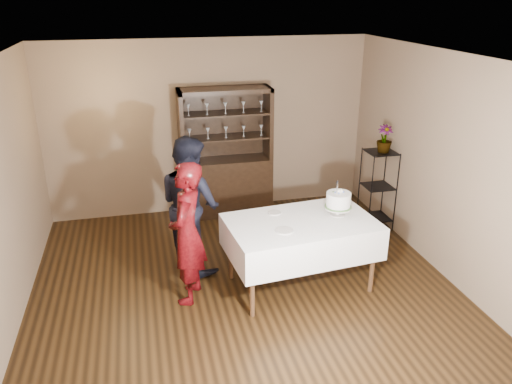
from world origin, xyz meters
TOP-DOWN VIEW (x-y plane):
  - floor at (0.00, 0.00)m, footprint 5.00×5.00m
  - ceiling at (0.00, 0.00)m, footprint 5.00×5.00m
  - back_wall at (0.00, 2.50)m, footprint 5.00×0.02m
  - wall_right at (2.50, 0.00)m, footprint 0.02×5.00m
  - china_hutch at (0.20, 2.25)m, footprint 1.40×0.48m
  - plant_etagere at (2.28, 1.20)m, footprint 0.42×0.42m
  - cake_table at (0.66, -0.08)m, footprint 1.80×1.21m
  - woman at (-0.66, -0.04)m, footprint 0.58×0.70m
  - man at (-0.54, 0.68)m, footprint 1.00×1.07m
  - cake at (1.13, -0.02)m, footprint 0.35×0.35m
  - plate_near at (0.40, -0.28)m, footprint 0.22×0.22m
  - plate_far at (0.42, 0.20)m, footprint 0.16×0.16m
  - potted_plant at (2.30, 1.17)m, footprint 0.24×0.24m

SIDE VIEW (x-z plane):
  - floor at x=0.00m, z-range 0.00..0.00m
  - plant_etagere at x=2.28m, z-range 0.05..1.25m
  - cake_table at x=0.66m, z-range 0.23..1.08m
  - china_hutch at x=0.20m, z-range -0.34..1.66m
  - woman at x=-0.66m, z-range 0.00..1.66m
  - plate_near at x=0.40m, z-range 0.86..0.87m
  - plate_far at x=0.42m, z-range 0.86..0.87m
  - man at x=-0.54m, z-range 0.00..1.74m
  - cake at x=1.13m, z-range 0.81..1.26m
  - back_wall at x=0.00m, z-range 0.00..2.70m
  - wall_right at x=2.50m, z-range 0.00..2.70m
  - potted_plant at x=2.30m, z-range 1.19..1.58m
  - ceiling at x=0.00m, z-range 2.70..2.70m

